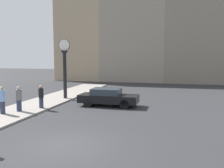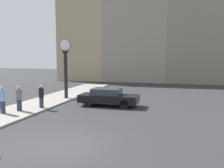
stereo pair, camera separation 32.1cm
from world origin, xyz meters
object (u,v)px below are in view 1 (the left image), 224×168
at_px(street_clock, 65,68).
at_px(pedestrian_grey_jacket, 19,99).
at_px(pedestrian_blue_stripe, 2,100).
at_px(sedan_car, 108,97).
at_px(pedestrian_black_jacket, 41,97).

distance_m(street_clock, pedestrian_grey_jacket, 6.08).
bearing_deg(pedestrian_blue_stripe, sedan_car, 39.04).
relative_size(street_clock, pedestrian_black_jacket, 3.16).
height_order(sedan_car, pedestrian_blue_stripe, pedestrian_blue_stripe).
relative_size(street_clock, pedestrian_grey_jacket, 3.06).
bearing_deg(sedan_car, pedestrian_black_jacket, -150.70).
relative_size(sedan_car, pedestrian_black_jacket, 2.75).
height_order(sedan_car, pedestrian_black_jacket, pedestrian_black_jacket).
relative_size(pedestrian_black_jacket, pedestrian_grey_jacket, 0.97).
bearing_deg(street_clock, pedestrian_black_jacket, -87.91).
xyz_separation_m(sedan_car, pedestrian_grey_jacket, (-5.29, -3.80, 0.26)).
xyz_separation_m(sedan_car, pedestrian_black_jacket, (-4.38, -2.46, 0.24)).
bearing_deg(pedestrian_black_jacket, street_clock, 92.09).
bearing_deg(pedestrian_blue_stripe, pedestrian_grey_jacket, 58.70).
bearing_deg(street_clock, pedestrian_blue_stripe, -101.18).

